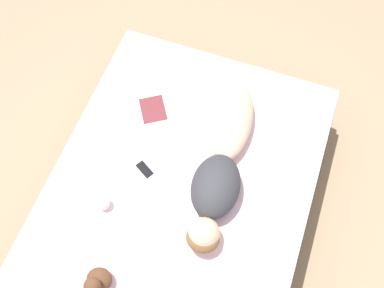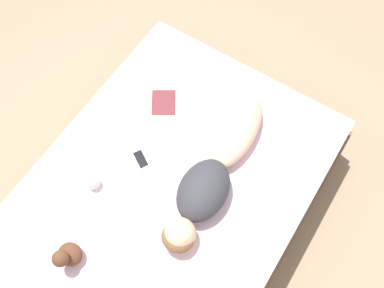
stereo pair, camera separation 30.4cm
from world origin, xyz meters
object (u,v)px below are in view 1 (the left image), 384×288
at_px(open_magazine, 170,106).
at_px(cell_phone, 145,170).
at_px(person, 220,167).
at_px(coffee_mug, 102,202).

bearing_deg(open_magazine, cell_phone, 58.49).
xyz_separation_m(open_magazine, cell_phone, (-0.01, 0.52, 0.00)).
xyz_separation_m(person, cell_phone, (0.48, 0.15, -0.09)).
distance_m(person, cell_phone, 0.51).
height_order(open_magazine, coffee_mug, coffee_mug).
bearing_deg(coffee_mug, person, -144.42).
bearing_deg(person, cell_phone, 11.88).
bearing_deg(open_magazine, coffee_mug, 47.00).
xyz_separation_m(person, open_magazine, (0.50, -0.38, -0.10)).
relative_size(person, cell_phone, 7.27).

